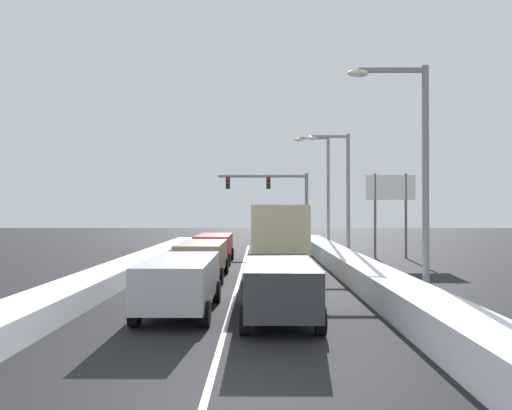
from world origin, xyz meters
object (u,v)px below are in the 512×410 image
Objects in this scene: suv_silver_center_lane_nearest at (180,280)px; traffic_light_gantry at (279,194)px; box_truck_right_lane_second at (278,237)px; suv_green_right_lane_third at (270,243)px; street_lamp_right_far at (323,183)px; suv_tan_center_lane_second at (202,256)px; street_lamp_right_near at (414,162)px; roadside_sign_right at (390,196)px; street_lamp_right_mid at (342,185)px; suv_red_center_lane_third at (214,246)px; suv_charcoal_right_lane_nearest at (280,284)px.

traffic_light_gantry is at bearing 80.79° from suv_silver_center_lane_nearest.
suv_green_right_lane_third is at bearing 91.06° from box_truck_right_lane_second.
box_truck_right_lane_second is 0.84× the size of street_lamp_right_far.
street_lamp_right_near is at bearing -38.96° from suv_tan_center_lane_second.
traffic_light_gantry reaches higher than roadside_sign_right.
street_lamp_right_far is at bearing 73.08° from box_truck_right_lane_second.
roadside_sign_right is (3.57, 2.38, -0.63)m from street_lamp_right_mid.
street_lamp_right_far is at bearing 91.95° from street_lamp_right_mid.
roadside_sign_right is at bearing 13.18° from suv_red_center_lane_third.
street_lamp_right_near is at bearing -57.12° from box_truck_right_lane_second.
suv_charcoal_right_lane_nearest is at bearing -15.09° from suv_silver_center_lane_nearest.
box_truck_right_lane_second is at bearing 88.16° from suv_charcoal_right_lane_nearest.
street_lamp_right_far reaches higher than suv_tan_center_lane_second.
box_truck_right_lane_second is 7.11m from suv_red_center_lane_third.
street_lamp_right_mid is at bearing 73.41° from suv_charcoal_right_lane_nearest.
street_lamp_right_far is at bearing 78.86° from suv_charcoal_right_lane_nearest.
street_lamp_right_near is 15.66m from roadside_sign_right.
suv_tan_center_lane_second is 6.42m from suv_red_center_lane_third.
box_truck_right_lane_second is at bearing 66.50° from suv_silver_center_lane_nearest.
street_lamp_right_mid reaches higher than box_truck_right_lane_second.
street_lamp_right_mid is (4.11, 6.35, 2.74)m from box_truck_right_lane_second.
street_lamp_right_far is (7.43, 6.68, 4.08)m from suv_red_center_lane_third.
suv_tan_center_lane_second is at bearing -110.11° from suv_green_right_lane_third.
street_lamp_right_mid reaches higher than suv_tan_center_lane_second.
street_lamp_right_far is at bearing 90.98° from street_lamp_right_near.
street_lamp_right_near reaches higher than street_lamp_right_mid.
suv_green_right_lane_third is 1.00× the size of suv_tan_center_lane_second.
street_lamp_right_far reaches higher than box_truck_right_lane_second.
roadside_sign_right is (11.22, 2.63, 3.00)m from suv_red_center_lane_third.
box_truck_right_lane_second is 8.28m from street_lamp_right_near.
suv_charcoal_right_lane_nearest and suv_silver_center_lane_nearest have the same top height.
roadside_sign_right is (7.68, 8.73, 2.12)m from box_truck_right_lane_second.
suv_tan_center_lane_second is 0.64× the size of street_lamp_right_mid.
box_truck_right_lane_second is 8.74m from suv_green_right_lane_third.
suv_silver_center_lane_nearest is 0.64× the size of street_lamp_right_mid.
suv_tan_center_lane_second is 1.00× the size of suv_red_center_lane_third.
street_lamp_right_near reaches higher than roadside_sign_right.
suv_charcoal_right_lane_nearest is 0.65× the size of traffic_light_gantry.
street_lamp_right_far reaches higher than suv_charcoal_right_lane_nearest.
street_lamp_right_near is (7.49, 1.00, 3.73)m from suv_silver_center_lane_nearest.
roadside_sign_right is at bearing 0.25° from suv_green_right_lane_third.
suv_green_right_lane_third is 7.06m from street_lamp_right_far.
suv_silver_center_lane_nearest is 25.69m from traffic_light_gantry.
street_lamp_right_far is at bearing 133.07° from roadside_sign_right.
street_lamp_right_mid is 0.90× the size of street_lamp_right_far.
suv_red_center_lane_third is 0.57× the size of street_lamp_right_far.
suv_tan_center_lane_second is (-0.19, 7.21, 0.00)m from suv_silver_center_lane_nearest.
street_lamp_right_far is 1.56× the size of roadside_sign_right.
street_lamp_right_far is (3.89, 12.78, 3.20)m from box_truck_right_lane_second.
suv_tan_center_lane_second is at bearing -119.29° from street_lamp_right_far.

